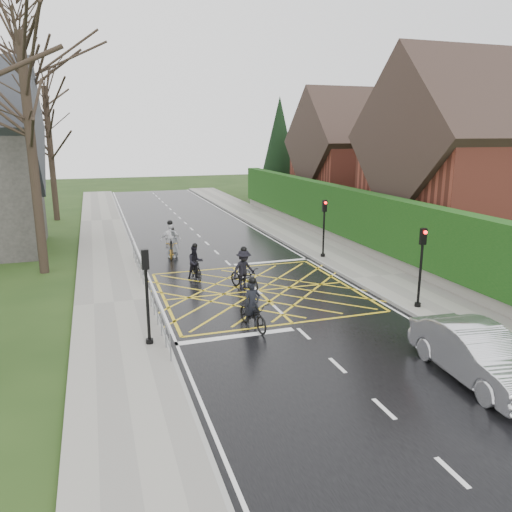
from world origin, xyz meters
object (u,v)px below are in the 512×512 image
cyclist_front (171,244)px  cyclist_lead (173,247)px  cyclist_back (196,265)px  cyclist_rear (253,312)px  car (478,354)px  cyclist_mid (244,274)px

cyclist_front → cyclist_lead: (0.09, 0.02, -0.18)m
cyclist_back → cyclist_lead: cyclist_lead is taller
cyclist_rear → cyclist_lead: size_ratio=1.08×
cyclist_rear → car: cyclist_rear is taller
cyclist_front → car: bearing=-63.1°
cyclist_rear → car: (4.73, -5.48, 0.15)m
cyclist_front → cyclist_lead: 0.20m
cyclist_mid → car: bearing=-88.6°
cyclist_rear → car: 7.24m
cyclist_mid → cyclist_lead: bearing=87.7°
cyclist_rear → cyclist_mid: cyclist_mid is taller
cyclist_mid → car: (3.74, -9.84, 0.05)m
cyclist_lead → car: (5.80, -16.54, 0.16)m
cyclist_rear → cyclist_front: bearing=86.0°
cyclist_mid → cyclist_lead: size_ratio=1.13×
cyclist_back → cyclist_rear: bearing=-89.4°
cyclist_back → car: 13.30m
cyclist_back → cyclist_lead: (-0.39, 4.39, -0.05)m
cyclist_lead → cyclist_back: bearing=-69.4°
cyclist_rear → cyclist_mid: size_ratio=0.95×
cyclist_rear → cyclist_back: cyclist_rear is taller
cyclist_back → cyclist_mid: cyclist_mid is taller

